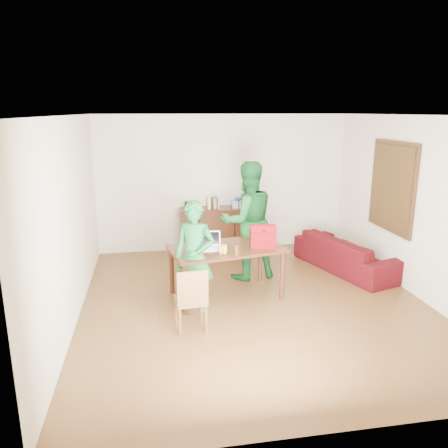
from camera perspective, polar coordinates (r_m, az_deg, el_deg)
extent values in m
cube|color=#422510|center=(6.61, 3.97, -10.62)|extent=(5.00, 5.50, 0.10)
cube|color=white|center=(5.98, 4.45, 14.46)|extent=(5.00, 5.50, 0.10)
cube|color=beige|center=(8.84, -0.15, 5.41)|extent=(5.00, 0.10, 2.70)
cube|color=beige|center=(3.62, 14.92, -8.85)|extent=(5.00, 0.10, 2.70)
cube|color=beige|center=(6.07, -19.88, 0.28)|extent=(0.10, 5.50, 2.70)
cube|color=beige|center=(7.18, 24.37, 1.96)|extent=(0.10, 5.50, 2.70)
cube|color=#3F2614|center=(7.68, 21.10, 4.55)|extent=(0.04, 1.28, 1.48)
cube|color=#4A3116|center=(7.67, 20.90, 4.55)|extent=(0.01, 1.18, 1.36)
cube|color=black|center=(8.72, -1.12, -0.78)|extent=(1.40, 0.45, 0.90)
cube|color=black|center=(8.53, -4.46, 2.44)|extent=(0.20, 0.14, 0.14)
cube|color=#B7B9C2|center=(8.67, 1.81, 2.67)|extent=(0.24, 0.22, 0.14)
ellipsoid|color=#183C9D|center=(8.65, 1.81, 3.35)|extent=(0.14, 0.14, 0.07)
cube|color=black|center=(6.53, 0.30, -3.23)|extent=(1.81, 1.23, 0.04)
cylinder|color=black|center=(6.10, -5.08, -8.51)|extent=(0.07, 0.07, 0.74)
cylinder|color=black|center=(6.63, 7.63, -6.68)|extent=(0.07, 0.07, 0.74)
cylinder|color=black|center=(6.80, -6.85, -6.08)|extent=(0.07, 0.07, 0.74)
cylinder|color=black|center=(7.28, 4.76, -4.64)|extent=(0.07, 0.07, 0.74)
cube|color=brown|center=(5.70, -4.39, -9.94)|extent=(0.42, 0.41, 0.04)
cube|color=brown|center=(5.45, -4.11, -8.36)|extent=(0.39, 0.06, 0.44)
imported|color=#145D26|center=(6.08, -3.88, -4.33)|extent=(0.68, 0.58, 1.58)
imported|color=#125220|center=(7.25, 3.08, 0.42)|extent=(1.08, 0.91, 1.98)
cube|color=white|center=(6.45, -1.73, -3.21)|extent=(0.33, 0.23, 0.02)
cube|color=black|center=(6.41, -1.74, -2.20)|extent=(0.33, 0.08, 0.21)
cylinder|color=#5A2514|center=(6.16, 1.63, -3.31)|extent=(0.08, 0.08, 0.17)
cube|color=maroon|center=(6.52, 5.10, -1.87)|extent=(0.41, 0.27, 0.28)
imported|color=#3F0817|center=(8.08, 15.74, -3.71)|extent=(1.38, 2.20, 0.60)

